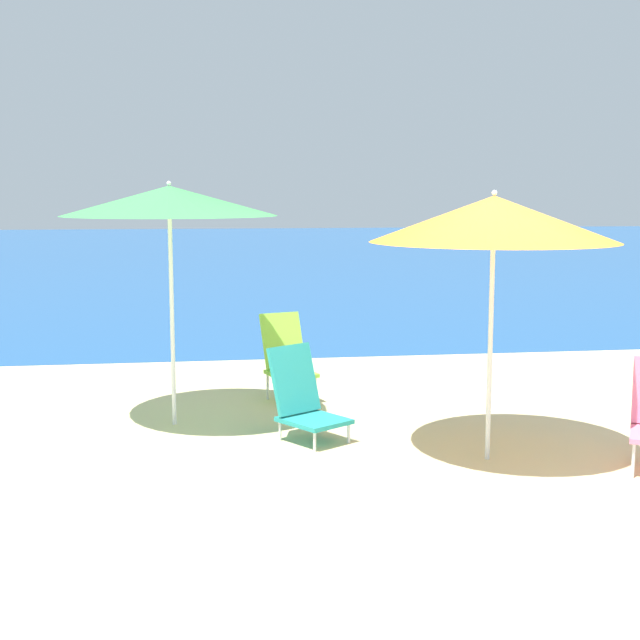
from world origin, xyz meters
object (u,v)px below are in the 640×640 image
at_px(beach_umbrella_green, 169,201).
at_px(beach_chair_lime, 286,356).
at_px(beach_chair_teal, 304,399).
at_px(beach_umbrella_orange, 494,219).

distance_m(beach_umbrella_green, beach_chair_lime, 2.04).
xyz_separation_m(beach_chair_teal, beach_chair_lime, (0.01, 1.44, 0.09)).
xyz_separation_m(beach_umbrella_green, beach_chair_lime, (1.08, 0.83, -1.52)).
bearing_deg(beach_chair_teal, beach_umbrella_orange, -63.80).
xyz_separation_m(beach_umbrella_green, beach_umbrella_orange, (2.38, -1.38, -0.12)).
height_order(beach_umbrella_green, beach_chair_teal, beach_umbrella_green).
distance_m(beach_chair_teal, beach_chair_lime, 1.45).
distance_m(beach_umbrella_green, beach_chair_teal, 2.03).
relative_size(beach_umbrella_green, beach_umbrella_orange, 1.04).
relative_size(beach_umbrella_orange, beach_chair_lime, 2.43).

